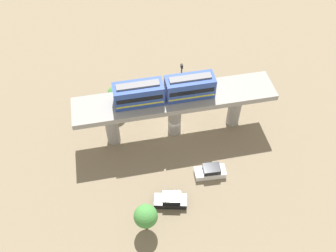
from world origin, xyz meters
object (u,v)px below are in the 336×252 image
train (164,90)px  parked_car_black (171,200)px  tree_mid_lot (116,94)px  tree_near_viaduct (146,216)px  parked_car_white (210,172)px  signal_post (181,88)px

train → parked_car_black: (11.84, -1.48, -8.13)m
tree_mid_lot → train: bearing=47.3°
train → tree_near_viaduct: (14.69, -5.09, -5.62)m
train → tree_mid_lot: bearing=-132.7°
parked_car_white → parked_car_black: (3.25, -6.19, 0.00)m
parked_car_black → tree_near_viaduct: tree_near_viaduct is taller
parked_car_black → signal_post: (-15.24, 4.59, 4.75)m
parked_car_white → parked_car_black: 6.99m
train → parked_car_white: 12.73m
parked_car_white → tree_near_viaduct: size_ratio=0.91×
parked_car_black → tree_mid_lot: tree_mid_lot is taller
tree_near_viaduct → train: bearing=160.9°
train → tree_mid_lot: size_ratio=2.71×
train → tree_mid_lot: 10.08m
parked_car_black → tree_mid_lot: size_ratio=0.90×
tree_near_viaduct → signal_post: size_ratio=0.48×
tree_mid_lot → parked_car_black: bearing=15.3°
tree_near_viaduct → tree_mid_lot: 20.55m
parked_car_black → tree_near_viaduct: bearing=-39.1°
parked_car_white → signal_post: bearing=-169.1°
tree_mid_lot → signal_post: bearing=75.6°
train → signal_post: (-3.40, 3.11, -3.38)m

